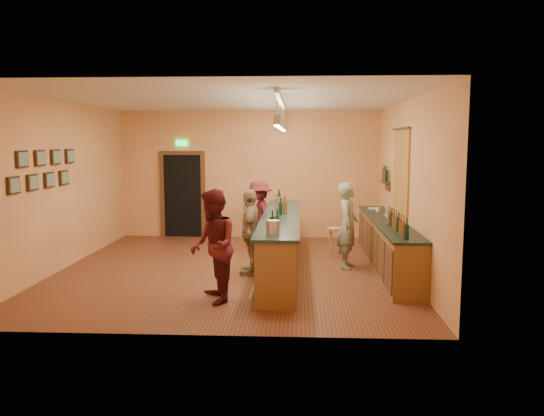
{
  "coord_description": "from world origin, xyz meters",
  "views": [
    {
      "loc": [
        1.26,
        -9.89,
        2.43
      ],
      "look_at": [
        0.75,
        0.2,
        1.16
      ],
      "focal_mm": 35.0,
      "sensor_mm": 36.0,
      "label": 1
    }
  ],
  "objects_px": {
    "bar_stool": "(333,235)",
    "customer_c": "(259,216)",
    "customer_b": "(250,232)",
    "customer_a": "(213,246)",
    "tasting_bar": "(281,239)",
    "bartender": "(348,225)",
    "back_counter": "(387,244)"
  },
  "relations": [
    {
      "from": "customer_c",
      "to": "customer_b",
      "type": "bearing_deg",
      "value": -19.51
    },
    {
      "from": "customer_b",
      "to": "customer_a",
      "type": "bearing_deg",
      "value": -12.73
    },
    {
      "from": "back_counter",
      "to": "tasting_bar",
      "type": "bearing_deg",
      "value": -174.92
    },
    {
      "from": "customer_a",
      "to": "customer_b",
      "type": "height_order",
      "value": "customer_a"
    },
    {
      "from": "tasting_bar",
      "to": "customer_c",
      "type": "bearing_deg",
      "value": 107.31
    },
    {
      "from": "customer_a",
      "to": "bar_stool",
      "type": "xyz_separation_m",
      "value": [
        2.03,
        3.26,
        -0.38
      ]
    },
    {
      "from": "back_counter",
      "to": "bar_stool",
      "type": "bearing_deg",
      "value": 134.22
    },
    {
      "from": "tasting_bar",
      "to": "bar_stool",
      "type": "height_order",
      "value": "tasting_bar"
    },
    {
      "from": "bartender",
      "to": "bar_stool",
      "type": "bearing_deg",
      "value": 23.59
    },
    {
      "from": "customer_c",
      "to": "back_counter",
      "type": "bearing_deg",
      "value": 39.09
    },
    {
      "from": "back_counter",
      "to": "customer_b",
      "type": "relative_size",
      "value": 2.88
    },
    {
      "from": "customer_c",
      "to": "bar_stool",
      "type": "distance_m",
      "value": 1.75
    },
    {
      "from": "bartender",
      "to": "customer_a",
      "type": "distance_m",
      "value": 3.24
    },
    {
      "from": "tasting_bar",
      "to": "customer_a",
      "type": "distance_m",
      "value": 2.31
    },
    {
      "from": "customer_b",
      "to": "customer_c",
      "type": "relative_size",
      "value": 1.0
    },
    {
      "from": "customer_b",
      "to": "bartender",
      "type": "bearing_deg",
      "value": 108.07
    },
    {
      "from": "back_counter",
      "to": "bartender",
      "type": "relative_size",
      "value": 2.75
    },
    {
      "from": "back_counter",
      "to": "customer_a",
      "type": "distance_m",
      "value": 3.77
    },
    {
      "from": "customer_b",
      "to": "customer_c",
      "type": "distance_m",
      "value": 2.1
    },
    {
      "from": "bar_stool",
      "to": "customer_c",
      "type": "bearing_deg",
      "value": 160.12
    },
    {
      "from": "back_counter",
      "to": "tasting_bar",
      "type": "height_order",
      "value": "tasting_bar"
    },
    {
      "from": "customer_b",
      "to": "customer_c",
      "type": "xyz_separation_m",
      "value": [
        0.0,
        2.1,
        0.0
      ]
    },
    {
      "from": "customer_a",
      "to": "bar_stool",
      "type": "bearing_deg",
      "value": 130.05
    },
    {
      "from": "bartender",
      "to": "customer_a",
      "type": "bearing_deg",
      "value": 146.9
    },
    {
      "from": "customer_b",
      "to": "bar_stool",
      "type": "distance_m",
      "value": 2.24
    },
    {
      "from": "customer_b",
      "to": "bar_stool",
      "type": "height_order",
      "value": "customer_b"
    },
    {
      "from": "back_counter",
      "to": "customer_b",
      "type": "bearing_deg",
      "value": -168.7
    },
    {
      "from": "customer_b",
      "to": "bar_stool",
      "type": "xyz_separation_m",
      "value": [
        1.62,
        1.51,
        -0.31
      ]
    },
    {
      "from": "tasting_bar",
      "to": "customer_a",
      "type": "height_order",
      "value": "customer_a"
    },
    {
      "from": "back_counter",
      "to": "bar_stool",
      "type": "distance_m",
      "value": 1.38
    },
    {
      "from": "customer_a",
      "to": "tasting_bar",
      "type": "bearing_deg",
      "value": 137.37
    },
    {
      "from": "tasting_bar",
      "to": "bartender",
      "type": "height_order",
      "value": "bartender"
    }
  ]
}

